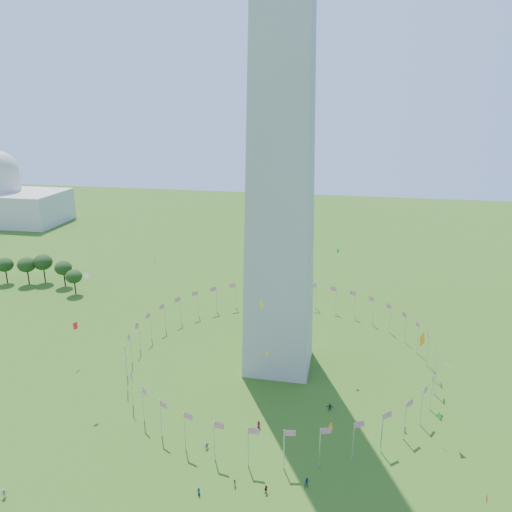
% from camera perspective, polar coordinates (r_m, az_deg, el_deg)
% --- Properties ---
extents(ground, '(600.00, 600.00, 0.00)m').
position_cam_1_polar(ground, '(99.23, -2.23, -26.56)').
color(ground, '#2C5313').
rests_on(ground, ground).
extents(washington_monument, '(16.80, 16.80, 169.00)m').
position_cam_1_polar(washington_monument, '(121.17, 3.20, 24.93)').
color(washington_monument, '#B3AF9F').
rests_on(washington_monument, ground).
extents(flag_ring, '(80.24, 80.24, 9.00)m').
position_cam_1_polar(flag_ring, '(136.54, 2.62, -10.61)').
color(flag_ring, silver).
rests_on(flag_ring, ground).
extents(capitol_building, '(70.00, 35.00, 46.00)m').
position_cam_1_polar(capitol_building, '(320.84, -27.25, 7.49)').
color(capitol_building, beige).
rests_on(capitol_building, ground).
extents(crowd, '(98.28, 52.01, 1.96)m').
position_cam_1_polar(crowd, '(98.90, 4.32, -26.08)').
color(crowd, '#531318').
rests_on(crowd, ground).
extents(kites_aloft, '(107.12, 71.20, 33.51)m').
position_cam_1_polar(kites_aloft, '(103.89, 6.57, -11.09)').
color(kites_aloft, white).
rests_on(kites_aloft, ground).
extents(tree_line_west, '(54.91, 15.36, 11.24)m').
position_cam_1_polar(tree_line_west, '(211.84, -25.23, -1.64)').
color(tree_line_west, '#274B19').
rests_on(tree_line_west, ground).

